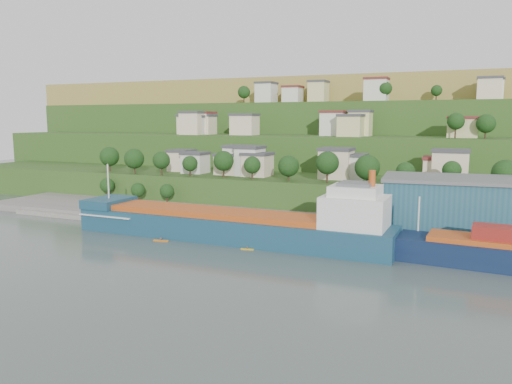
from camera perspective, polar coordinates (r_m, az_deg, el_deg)
The scene contains 10 objects.
ground at distance 109.16m, azimuth -4.29°, elevation -6.57°, with size 500.00×500.00×0.00m, color #404E49.
quay at distance 127.99m, azimuth 9.61°, elevation -4.44°, with size 220.00×26.00×4.00m, color slate.
pebble_beach at distance 157.85m, azimuth -18.48°, elevation -2.35°, with size 40.00×18.00×2.40m, color slate.
hillside at distance 268.16m, azimuth 12.57°, elevation 2.12°, with size 360.00×210.61×96.00m.
cargo_ship_near at distance 116.08m, azimuth -2.16°, elevation -4.04°, with size 77.59×13.21×19.91m.
warehouse at distance 124.41m, azimuth 21.48°, elevation -1.32°, with size 32.37×21.32×12.80m.
caravan at distance 152.67m, azimuth -16.23°, elevation -1.65°, with size 5.49×2.29×2.56m, color silver.
dinghy at distance 146.41m, azimuth -15.44°, elevation -2.37°, with size 4.43×1.66×0.89m, color silver.
kayak_orange at distance 118.26m, azimuth -10.82°, elevation -5.40°, with size 3.67×1.27×0.90m.
kayak_yellow at distance 108.73m, azimuth -1.00°, elevation -6.49°, with size 2.94×0.90×0.72m.
Camera 1 is at (48.89, -93.52, 27.92)m, focal length 35.00 mm.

